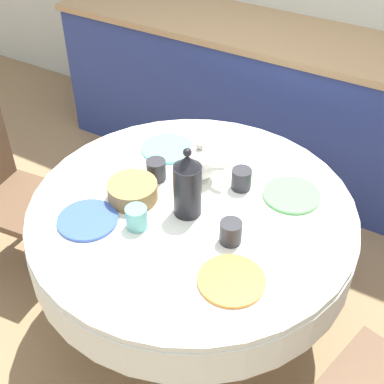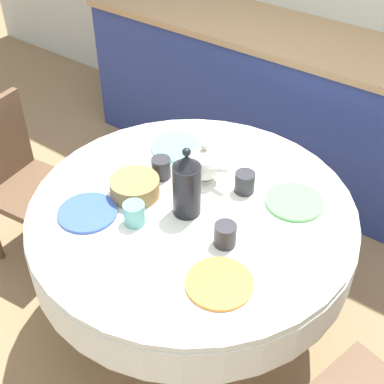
{
  "view_description": "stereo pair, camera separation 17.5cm",
  "coord_description": "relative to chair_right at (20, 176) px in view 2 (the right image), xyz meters",
  "views": [
    {
      "loc": [
        0.83,
        -1.43,
        2.19
      ],
      "look_at": [
        0.0,
        0.0,
        0.81
      ],
      "focal_mm": 50.0,
      "sensor_mm": 36.0,
      "label": 1
    },
    {
      "loc": [
        0.98,
        -1.34,
        2.19
      ],
      "look_at": [
        0.0,
        0.0,
        0.81
      ],
      "focal_mm": 50.0,
      "sensor_mm": 36.0,
      "label": 2
    }
  ],
  "objects": [
    {
      "name": "ground_plane",
      "position": [
        1.02,
        0.11,
        -0.49
      ],
      "size": [
        12.0,
        12.0,
        0.0
      ],
      "primitive_type": "plane",
      "color": "#8E704C"
    },
    {
      "name": "kitchen_counter",
      "position": [
        1.02,
        1.48,
        -0.02
      ],
      "size": [
        3.24,
        0.64,
        0.94
      ],
      "color": "navy",
      "rests_on": "ground_plane"
    },
    {
      "name": "dining_table",
      "position": [
        1.02,
        0.11,
        0.12
      ],
      "size": [
        1.37,
        1.37,
        0.73
      ],
      "color": "tan",
      "rests_on": "ground_plane"
    },
    {
      "name": "chair_right",
      "position": [
        0.0,
        0.0,
        0.0
      ],
      "size": [
        0.44,
        0.44,
        0.89
      ],
      "rotation": [
        0.0,
        0.0,
        -1.46
      ],
      "color": "brown",
      "rests_on": "ground_plane"
    },
    {
      "name": "plate_near_left",
      "position": [
        0.7,
        -0.17,
        0.25
      ],
      "size": [
        0.24,
        0.24,
        0.01
      ],
      "primitive_type": "cylinder",
      "color": "#3856AD",
      "rests_on": "dining_table"
    },
    {
      "name": "cup_near_left",
      "position": [
        0.89,
        -0.1,
        0.29
      ],
      "size": [
        0.09,
        0.09,
        0.09
      ],
      "primitive_type": "cylinder",
      "color": "#5BA39E",
      "rests_on": "dining_table"
    },
    {
      "name": "plate_near_right",
      "position": [
        1.34,
        -0.17,
        0.25
      ],
      "size": [
        0.24,
        0.24,
        0.01
      ],
      "primitive_type": "cylinder",
      "color": "orange",
      "rests_on": "dining_table"
    },
    {
      "name": "cup_near_right",
      "position": [
        1.25,
        0.02,
        0.29
      ],
      "size": [
        0.09,
        0.09,
        0.09
      ],
      "primitive_type": "cylinder",
      "color": "#28282D",
      "rests_on": "dining_table"
    },
    {
      "name": "plate_far_left",
      "position": [
        0.71,
        0.41,
        0.25
      ],
      "size": [
        0.24,
        0.24,
        0.01
      ],
      "primitive_type": "cylinder",
      "color": "#60BCB7",
      "rests_on": "dining_table"
    },
    {
      "name": "cup_far_left",
      "position": [
        0.79,
        0.2,
        0.29
      ],
      "size": [
        0.09,
        0.09,
        0.09
      ],
      "primitive_type": "cylinder",
      "color": "#28282D",
      "rests_on": "dining_table"
    },
    {
      "name": "plate_far_right",
      "position": [
        1.35,
        0.38,
        0.25
      ],
      "size": [
        0.24,
        0.24,
        0.01
      ],
      "primitive_type": "cylinder",
      "color": "#5BA85B",
      "rests_on": "dining_table"
    },
    {
      "name": "cup_far_right",
      "position": [
        1.14,
        0.33,
        0.29
      ],
      "size": [
        0.09,
        0.09,
        0.09
      ],
      "primitive_type": "cylinder",
      "color": "#28282D",
      "rests_on": "dining_table"
    },
    {
      "name": "coffee_carafe",
      "position": [
        1.02,
        0.08,
        0.38
      ],
      "size": [
        0.11,
        0.11,
        0.32
      ],
      "color": "black",
      "rests_on": "dining_table"
    },
    {
      "name": "teapot",
      "position": [
        0.96,
        0.29,
        0.33
      ],
      "size": [
        0.2,
        0.15,
        0.19
      ],
      "color": "silver",
      "rests_on": "dining_table"
    },
    {
      "name": "bread_basket",
      "position": [
        0.78,
        0.04,
        0.28
      ],
      "size": [
        0.21,
        0.21,
        0.08
      ],
      "primitive_type": "cylinder",
      "color": "olive",
      "rests_on": "dining_table"
    }
  ]
}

